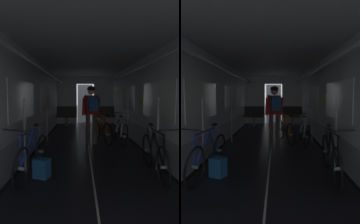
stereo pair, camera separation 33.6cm
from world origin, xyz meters
TOP-DOWN VIEW (x-y plane):
  - train_car_shell at (-0.00, 3.60)m, footprint 3.14×12.34m
  - bench_seat_far_left at (-0.90, 8.07)m, footprint 0.98×0.51m
  - bench_seat_far_right at (0.90, 8.07)m, footprint 0.98×0.51m
  - bicycle_white at (0.97, 4.31)m, footprint 0.44×1.69m
  - bicycle_black at (1.11, 1.80)m, footprint 0.44×1.69m
  - bicycle_blue at (-1.07, 1.81)m, footprint 0.45×1.69m
  - person_cyclist_aisle at (0.09, 4.32)m, footprint 0.56×0.46m
  - bicycle_orange_in_aisle at (0.43, 4.59)m, footprint 0.58×1.65m
  - backpack_on_floor at (-0.90, 1.78)m, footprint 0.32×0.28m

SIDE VIEW (x-z plane):
  - backpack_on_floor at x=-0.90m, z-range 0.00..0.34m
  - bicycle_white at x=0.97m, z-range -0.10..0.86m
  - bicycle_blue at x=-1.07m, z-range -0.09..0.86m
  - bicycle_black at x=1.11m, z-range -0.09..0.86m
  - bicycle_orange_in_aisle at x=0.43m, z-range -0.09..0.85m
  - bench_seat_far_left at x=-0.90m, z-range 0.09..1.04m
  - bench_seat_far_right at x=0.90m, z-range 0.09..1.04m
  - person_cyclist_aisle at x=0.09m, z-range 0.21..1.94m
  - train_car_shell at x=0.00m, z-range 0.41..2.98m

